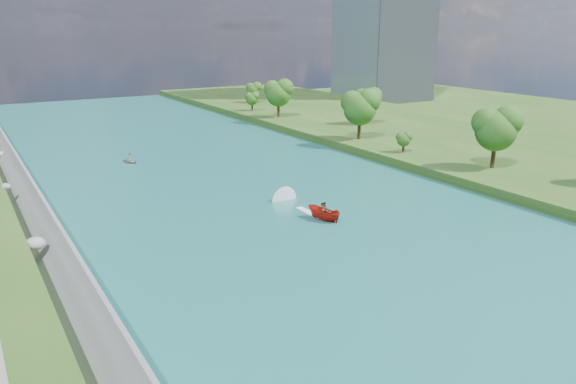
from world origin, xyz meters
TOP-DOWN VIEW (x-y plane):
  - ground at (0.00, 0.00)m, footprint 260.00×260.00m
  - river_water at (0.00, 20.00)m, footprint 55.00×240.00m
  - berm_east at (49.50, 20.00)m, footprint 44.00×240.00m
  - riprap_bank at (-25.86, 19.36)m, footprint 4.63×236.00m
  - trees_east at (36.80, 30.60)m, footprint 17.54×142.93m
  - motorboat at (3.58, 12.11)m, footprint 3.60×19.14m
  - raft at (-7.58, 50.55)m, footprint 3.21×3.72m

SIDE VIEW (x-z plane):
  - ground at x=0.00m, z-range 0.00..0.00m
  - river_water at x=0.00m, z-range 0.00..0.10m
  - raft at x=-7.58m, z-range -0.33..1.27m
  - berm_east at x=49.50m, z-range 0.00..1.50m
  - motorboat at x=3.58m, z-range -0.28..1.96m
  - riprap_bank at x=-25.86m, z-range -0.47..4.08m
  - trees_east at x=36.80m, z-range 0.79..11.54m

